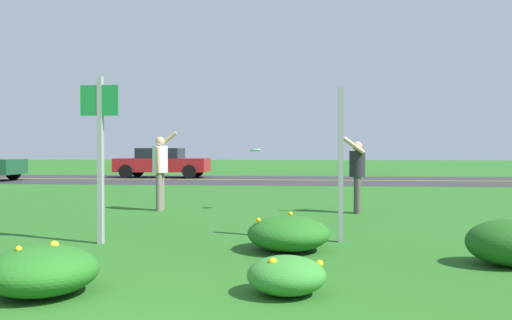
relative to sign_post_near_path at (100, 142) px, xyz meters
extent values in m
plane|color=#26601E|center=(1.11, 5.91, -1.48)|extent=(120.00, 120.00, 0.00)
cube|color=#2D2D30|center=(1.11, 16.87, -1.47)|extent=(120.00, 7.78, 0.01)
cube|color=yellow|center=(1.11, 16.87, -1.47)|extent=(120.00, 0.16, 0.00)
ellipsoid|color=#23661E|center=(2.74, -0.29, -1.24)|extent=(1.11, 1.19, 0.47)
sphere|color=yellow|center=(2.82, -0.44, -1.16)|extent=(0.07, 0.07, 0.07)
sphere|color=yellow|center=(2.35, -0.44, -1.05)|extent=(0.06, 0.06, 0.06)
sphere|color=yellow|center=(2.75, 0.16, -1.03)|extent=(0.06, 0.06, 0.06)
ellipsoid|color=#23661E|center=(0.51, -2.76, -1.25)|extent=(1.04, 1.07, 0.46)
sphere|color=gold|center=(0.58, -2.64, -1.03)|extent=(0.09, 0.09, 0.09)
sphere|color=gold|center=(0.38, -2.80, -1.11)|extent=(0.06, 0.06, 0.06)
sphere|color=gold|center=(0.45, -2.56, -1.09)|extent=(0.08, 0.08, 0.08)
sphere|color=gold|center=(0.34, -2.87, -1.03)|extent=(0.06, 0.06, 0.06)
sphere|color=gold|center=(0.61, -2.34, -1.20)|extent=(0.07, 0.07, 0.07)
sphere|color=gold|center=(0.24, -2.59, -1.19)|extent=(0.06, 0.06, 0.06)
sphere|color=gold|center=(0.26, -2.66, -1.12)|extent=(0.07, 0.07, 0.07)
ellipsoid|color=#337F2D|center=(2.80, -2.53, -1.30)|extent=(0.75, 0.75, 0.36)
sphere|color=yellow|center=(2.78, -2.23, -1.27)|extent=(0.06, 0.06, 0.06)
sphere|color=yellow|center=(3.12, -2.40, -1.20)|extent=(0.07, 0.07, 0.07)
sphere|color=yellow|center=(2.86, -2.66, -1.19)|extent=(0.06, 0.06, 0.06)
sphere|color=yellow|center=(2.69, -2.59, -1.26)|extent=(0.09, 0.09, 0.09)
sphere|color=yellow|center=(2.68, -2.66, -1.14)|extent=(0.08, 0.08, 0.08)
sphere|color=yellow|center=(2.97, -2.25, -1.26)|extent=(0.08, 0.08, 0.08)
sphere|color=yellow|center=(2.86, -2.32, -1.19)|extent=(0.09, 0.09, 0.09)
ellipsoid|color=#1E5619|center=(5.36, -1.01, -1.20)|extent=(1.00, 0.85, 0.54)
sphere|color=yellow|center=(5.22, -1.10, -1.01)|extent=(0.07, 0.07, 0.07)
cube|color=#93969B|center=(0.00, 0.01, -0.26)|extent=(0.07, 0.10, 2.43)
cube|color=#197F38|center=(0.00, -0.02, 0.60)|extent=(0.56, 0.03, 0.44)
cube|color=#93969B|center=(3.48, 0.48, -0.34)|extent=(0.07, 0.10, 2.28)
cylinder|color=silver|center=(-0.31, 4.32, -0.32)|extent=(0.34, 0.34, 0.60)
sphere|color=tan|center=(-0.31, 4.32, 0.08)|extent=(0.21, 0.21, 0.21)
cylinder|color=#726B5B|center=(-0.31, 4.40, -1.05)|extent=(0.14, 0.14, 0.85)
cylinder|color=#726B5B|center=(-0.31, 4.23, -1.05)|extent=(0.14, 0.14, 0.85)
cylinder|color=tan|center=(-0.22, 4.51, 0.11)|extent=(0.51, 0.10, 0.41)
cylinder|color=tan|center=(-0.30, 4.12, -0.34)|extent=(0.11, 0.09, 0.57)
cylinder|color=#232328|center=(4.06, 4.21, -0.41)|extent=(0.34, 0.34, 0.56)
sphere|color=tan|center=(4.06, 4.21, -0.04)|extent=(0.21, 0.21, 0.21)
cylinder|color=#4C4742|center=(4.05, 4.12, -1.08)|extent=(0.14, 0.14, 0.79)
cylinder|color=#4C4742|center=(4.06, 4.29, -1.08)|extent=(0.14, 0.14, 0.79)
cylinder|color=tan|center=(3.97, 4.01, -0.02)|extent=(0.48, 0.10, 0.38)
cylinder|color=tan|center=(4.04, 4.40, -0.43)|extent=(0.11, 0.09, 0.53)
cylinder|color=#ADD6E5|center=(1.82, 4.51, -0.12)|extent=(0.26, 0.26, 0.07)
torus|color=#ADD6E5|center=(1.82, 4.51, -0.13)|extent=(0.26, 0.26, 0.07)
cylinder|color=black|center=(-10.42, 16.01, -1.15)|extent=(0.66, 0.22, 0.66)
cube|color=maroon|center=(-4.16, 18.62, -0.86)|extent=(4.50, 1.82, 0.66)
cube|color=black|center=(-4.26, 18.62, -0.29)|extent=(2.10, 1.64, 0.52)
cylinder|color=black|center=(-2.61, 19.51, -1.15)|extent=(0.66, 0.22, 0.66)
cylinder|color=black|center=(-2.61, 17.73, -1.15)|extent=(0.66, 0.22, 0.66)
cylinder|color=black|center=(-5.71, 19.51, -1.15)|extent=(0.66, 0.22, 0.66)
cylinder|color=black|center=(-5.71, 17.73, -1.15)|extent=(0.66, 0.22, 0.66)
camera|label=1|loc=(3.00, -7.63, -0.11)|focal=38.19mm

